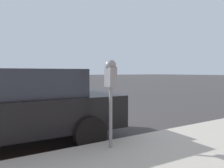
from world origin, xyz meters
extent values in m
plane|color=#3D3A3A|center=(0.00, 0.00, 0.00)|extent=(220.00, 220.00, 0.00)
cylinder|color=gray|center=(-2.56, -0.65, 0.69)|extent=(0.06, 0.06, 1.06)
cube|color=gray|center=(-2.56, -0.65, 1.39)|extent=(0.20, 0.14, 0.34)
sphere|color=gray|center=(-2.56, -0.65, 1.59)|extent=(0.19, 0.19, 0.19)
cube|color=gold|center=(-2.46, -0.65, 1.35)|extent=(0.01, 0.11, 0.12)
cube|color=black|center=(-2.46, -0.65, 1.47)|extent=(0.01, 0.10, 0.08)
cube|color=black|center=(-1.08, 0.89, 0.65)|extent=(2.01, 4.65, 0.67)
cube|color=#232833|center=(-1.08, 0.71, 1.26)|extent=(1.72, 2.63, 0.55)
cylinder|color=black|center=(-2.05, -0.50, 0.32)|extent=(0.24, 0.65, 0.64)
cylinder|color=black|center=(-0.20, -0.57, 0.32)|extent=(0.24, 0.65, 0.64)
camera|label=1|loc=(-5.76, 1.29, 1.47)|focal=35.00mm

